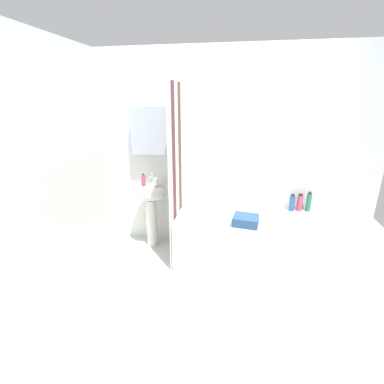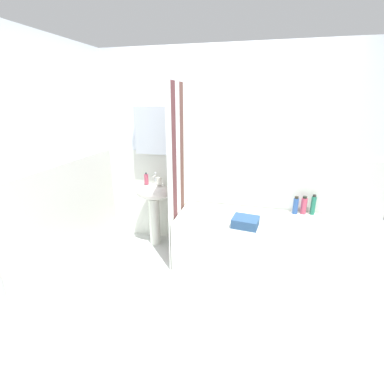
{
  "view_description": "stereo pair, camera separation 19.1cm",
  "coord_description": "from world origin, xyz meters",
  "px_view_note": "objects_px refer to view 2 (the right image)",
  "views": [
    {
      "loc": [
        0.21,
        -2.02,
        1.83
      ],
      "look_at": [
        -0.27,
        0.7,
        0.88
      ],
      "focal_mm": 25.48,
      "sensor_mm": 36.0,
      "label": 1
    },
    {
      "loc": [
        0.4,
        -1.98,
        1.83
      ],
      "look_at": [
        -0.27,
        0.7,
        0.88
      ],
      "focal_mm": 25.48,
      "sensor_mm": 36.0,
      "label": 2
    }
  ],
  "objects_px": {
    "toothbrush_cup": "(159,181)",
    "shampoo_bottle": "(296,206)",
    "lotion_bottle": "(313,205)",
    "soap_dispenser": "(146,179)",
    "towel_folded": "(245,222)",
    "bathtub": "(247,241)",
    "body_wash_bottle": "(304,205)",
    "sink": "(154,200)"
  },
  "relations": [
    {
      "from": "lotion_bottle",
      "to": "towel_folded",
      "type": "distance_m",
      "value": 0.89
    },
    {
      "from": "lotion_bottle",
      "to": "body_wash_bottle",
      "type": "xyz_separation_m",
      "value": [
        -0.1,
        -0.0,
        -0.01
      ]
    },
    {
      "from": "toothbrush_cup",
      "to": "bathtub",
      "type": "relative_size",
      "value": 0.06
    },
    {
      "from": "toothbrush_cup",
      "to": "bathtub",
      "type": "bearing_deg",
      "value": -7.99
    },
    {
      "from": "lotion_bottle",
      "to": "shampoo_bottle",
      "type": "height_order",
      "value": "lotion_bottle"
    },
    {
      "from": "sink",
      "to": "bathtub",
      "type": "relative_size",
      "value": 0.52
    },
    {
      "from": "soap_dispenser",
      "to": "bathtub",
      "type": "height_order",
      "value": "soap_dispenser"
    },
    {
      "from": "bathtub",
      "to": "shampoo_bottle",
      "type": "bearing_deg",
      "value": 28.53
    },
    {
      "from": "soap_dispenser",
      "to": "lotion_bottle",
      "type": "relative_size",
      "value": 0.63
    },
    {
      "from": "toothbrush_cup",
      "to": "lotion_bottle",
      "type": "relative_size",
      "value": 0.38
    },
    {
      "from": "toothbrush_cup",
      "to": "shampoo_bottle",
      "type": "height_order",
      "value": "toothbrush_cup"
    },
    {
      "from": "lotion_bottle",
      "to": "body_wash_bottle",
      "type": "distance_m",
      "value": 0.1
    },
    {
      "from": "soap_dispenser",
      "to": "body_wash_bottle",
      "type": "height_order",
      "value": "soap_dispenser"
    },
    {
      "from": "shampoo_bottle",
      "to": "towel_folded",
      "type": "distance_m",
      "value": 0.72
    },
    {
      "from": "toothbrush_cup",
      "to": "shampoo_bottle",
      "type": "distance_m",
      "value": 1.64
    },
    {
      "from": "body_wash_bottle",
      "to": "towel_folded",
      "type": "height_order",
      "value": "body_wash_bottle"
    },
    {
      "from": "toothbrush_cup",
      "to": "towel_folded",
      "type": "distance_m",
      "value": 1.16
    },
    {
      "from": "body_wash_bottle",
      "to": "shampoo_bottle",
      "type": "relative_size",
      "value": 1.01
    },
    {
      "from": "sink",
      "to": "bathtub",
      "type": "xyz_separation_m",
      "value": [
        1.2,
        -0.17,
        -0.33
      ]
    },
    {
      "from": "soap_dispenser",
      "to": "shampoo_bottle",
      "type": "distance_m",
      "value": 1.79
    },
    {
      "from": "bathtub",
      "to": "body_wash_bottle",
      "type": "distance_m",
      "value": 0.77
    },
    {
      "from": "sink",
      "to": "towel_folded",
      "type": "relative_size",
      "value": 3.18
    },
    {
      "from": "lotion_bottle",
      "to": "sink",
      "type": "bearing_deg",
      "value": -176.01
    },
    {
      "from": "bathtub",
      "to": "towel_folded",
      "type": "distance_m",
      "value": 0.39
    },
    {
      "from": "lotion_bottle",
      "to": "towel_folded",
      "type": "xyz_separation_m",
      "value": [
        -0.73,
        -0.5,
        -0.07
      ]
    },
    {
      "from": "bathtub",
      "to": "body_wash_bottle",
      "type": "bearing_deg",
      "value": 26.5
    },
    {
      "from": "sink",
      "to": "toothbrush_cup",
      "type": "bearing_deg",
      "value": -10.14
    },
    {
      "from": "soap_dispenser",
      "to": "lotion_bottle",
      "type": "distance_m",
      "value": 1.98
    },
    {
      "from": "toothbrush_cup",
      "to": "body_wash_bottle",
      "type": "xyz_separation_m",
      "value": [
        1.71,
        0.14,
        -0.21
      ]
    },
    {
      "from": "soap_dispenser",
      "to": "toothbrush_cup",
      "type": "distance_m",
      "value": 0.16
    },
    {
      "from": "towel_folded",
      "to": "bathtub",
      "type": "bearing_deg",
      "value": 81.61
    },
    {
      "from": "towel_folded",
      "to": "soap_dispenser",
      "type": "bearing_deg",
      "value": 164.84
    },
    {
      "from": "shampoo_bottle",
      "to": "towel_folded",
      "type": "bearing_deg",
      "value": -138.58
    },
    {
      "from": "toothbrush_cup",
      "to": "towel_folded",
      "type": "height_order",
      "value": "toothbrush_cup"
    },
    {
      "from": "toothbrush_cup",
      "to": "towel_folded",
      "type": "relative_size",
      "value": 0.34
    },
    {
      "from": "body_wash_bottle",
      "to": "lotion_bottle",
      "type": "bearing_deg",
      "value": 2.44
    },
    {
      "from": "sink",
      "to": "body_wash_bottle",
      "type": "xyz_separation_m",
      "value": [
        1.8,
        0.13,
        0.06
      ]
    },
    {
      "from": "shampoo_bottle",
      "to": "soap_dispenser",
      "type": "bearing_deg",
      "value": -175.46
    },
    {
      "from": "bathtub",
      "to": "lotion_bottle",
      "type": "height_order",
      "value": "lotion_bottle"
    },
    {
      "from": "lotion_bottle",
      "to": "shampoo_bottle",
      "type": "relative_size",
      "value": 1.13
    },
    {
      "from": "soap_dispenser",
      "to": "body_wash_bottle",
      "type": "distance_m",
      "value": 1.89
    },
    {
      "from": "toothbrush_cup",
      "to": "soap_dispenser",
      "type": "bearing_deg",
      "value": -173.06
    }
  ]
}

